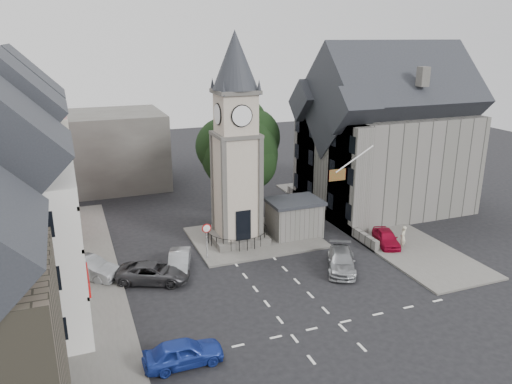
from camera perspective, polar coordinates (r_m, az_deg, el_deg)
name	(u,v)px	position (r m, az deg, el deg)	size (l,w,h in m)	color
ground	(276,285)	(33.68, 2.34, -10.58)	(120.00, 120.00, 0.00)	black
pavement_west	(74,276)	(36.78, -20.07, -9.06)	(6.00, 30.00, 0.14)	#595651
pavement_east	(365,221)	(45.42, 12.32, -3.27)	(6.00, 26.00, 0.14)	#595651
central_island	(255,237)	(40.87, -0.17, -5.22)	(10.00, 8.00, 0.16)	#595651
road_markings	(315,328)	(29.41, 6.74, -15.22)	(20.00, 8.00, 0.01)	silver
clock_tower	(236,142)	(37.99, -2.30, 5.73)	(4.86, 4.86, 16.25)	#4C4944
stone_shelter	(294,218)	(41.12, 4.38, -2.93)	(4.30, 3.30, 3.08)	#62615A
town_tree	(239,142)	(43.49, -1.92, 5.69)	(7.20, 7.20, 10.80)	black
warning_sign_post	(207,234)	(36.52, -5.65, -4.84)	(0.70, 0.19, 2.85)	black
terrace_pink	(22,156)	(44.36, -25.22, 3.74)	(8.10, 7.60, 12.80)	#D89695
terrace_cream	(14,182)	(36.60, -25.90, 1.03)	(8.10, 7.60, 12.80)	beige
terrace_tudor	(4,230)	(29.11, -26.83, -3.85)	(8.10, 7.60, 12.00)	silver
backdrop_west	(68,153)	(56.49, -20.69, 4.22)	(20.00, 10.00, 8.00)	#4C4944
east_building	(384,143)	(48.08, 14.46, 5.42)	(14.40, 11.40, 12.60)	#62615A
east_boundary_wall	(326,214)	(45.49, 8.03, -2.49)	(0.40, 16.00, 0.90)	#62615A
flagpole	(355,159)	(38.10, 11.20, 3.72)	(3.68, 0.10, 2.74)	white
car_west_blue	(183,353)	(26.42, -8.30, -17.70)	(1.62, 4.02, 1.37)	#1B3396
car_west_silver	(89,268)	(36.11, -18.57, -8.22)	(1.56, 4.48, 1.47)	gray
car_west_grey	(153,273)	(34.46, -11.64, -9.02)	(2.23, 4.84, 1.35)	#323235
car_island_silver	(179,262)	(35.75, -8.76, -7.86)	(1.41, 4.03, 1.33)	gray
car_island_east	(341,261)	(35.95, 9.72, -7.75)	(1.88, 4.64, 1.35)	gray
car_east_red	(386,238)	(40.71, 14.66, -5.06)	(1.50, 3.73, 1.27)	maroon
pedestrian	(403,237)	(40.32, 16.44, -4.99)	(0.67, 0.44, 1.85)	beige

